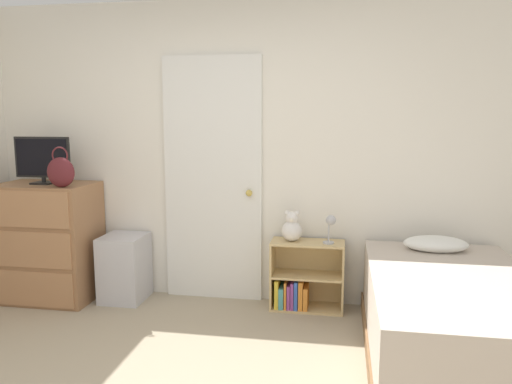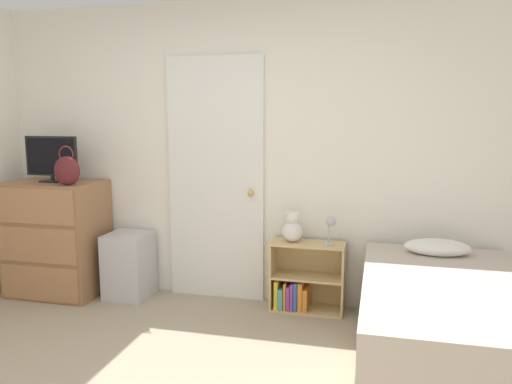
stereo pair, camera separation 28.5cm
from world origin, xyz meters
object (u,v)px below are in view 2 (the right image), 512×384
at_px(dresser, 57,238).
at_px(handbag, 67,170).
at_px(tv, 51,158).
at_px(teddy_bear, 292,229).
at_px(desk_lamp, 331,225).
at_px(bed, 446,325).
at_px(bookshelf, 302,283).
at_px(storage_bin, 129,265).

xyz_separation_m(dresser, handbag, (0.27, -0.18, 0.64)).
xyz_separation_m(tv, teddy_bear, (2.12, 0.14, -0.55)).
relative_size(handbag, desk_lamp, 1.40).
bearing_deg(dresser, desk_lamp, 2.36).
bearing_deg(desk_lamp, bed, -42.37).
relative_size(bookshelf, bed, 0.33).
bearing_deg(bed, bookshelf, 143.18).
bearing_deg(storage_bin, dresser, -173.28).
distance_m(bookshelf, bed, 1.29).
distance_m(teddy_bear, bed, 1.41).
height_order(dresser, teddy_bear, dresser).
height_order(bookshelf, teddy_bear, teddy_bear).
relative_size(tv, desk_lamp, 2.12).
bearing_deg(teddy_bear, bookshelf, 3.35).
height_order(tv, bookshelf, tv).
relative_size(storage_bin, desk_lamp, 2.42).
bearing_deg(desk_lamp, storage_bin, -179.29).
bearing_deg(tv, desk_lamp, 2.49).
bearing_deg(bed, storage_bin, 164.59).
relative_size(dresser, teddy_bear, 3.98).
height_order(dresser, tv, tv).
height_order(bookshelf, bed, bed).
height_order(handbag, teddy_bear, handbag).
bearing_deg(handbag, desk_lamp, 7.28).
xyz_separation_m(dresser, tv, (-0.00, -0.01, 0.72)).
distance_m(desk_lamp, bed, 1.17).
xyz_separation_m(handbag, desk_lamp, (2.16, 0.28, -0.41)).
bearing_deg(desk_lamp, bookshelf, 169.74).
relative_size(tv, bed, 0.27).
bearing_deg(dresser, teddy_bear, 3.70).
relative_size(teddy_bear, bed, 0.14).
height_order(dresser, bed, dresser).
relative_size(storage_bin, bed, 0.31).
bearing_deg(storage_bin, teddy_bear, 2.31).
bearing_deg(storage_bin, desk_lamp, 0.71).
bearing_deg(tv, bed, -10.92).
relative_size(dresser, tv, 2.04).
xyz_separation_m(bookshelf, bed, (1.03, -0.77, 0.07)).
xyz_separation_m(bookshelf, desk_lamp, (0.23, -0.04, 0.51)).
distance_m(tv, desk_lamp, 2.48).
bearing_deg(desk_lamp, tv, -177.51).
distance_m(handbag, bookshelf, 2.16).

